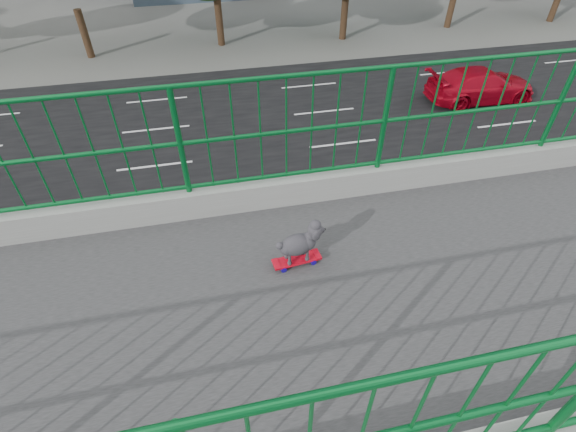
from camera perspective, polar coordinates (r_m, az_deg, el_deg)
The scene contains 6 objects.
road at distance 18.21m, azimuth -17.41°, elevation 6.40°, with size 18.00×90.00×0.02m, color black.
skateboard at distance 3.93m, azimuth 1.18°, elevation -5.93°, with size 0.18×0.46×0.06m.
poodle at distance 3.77m, azimuth 1.58°, elevation -3.58°, with size 0.22×0.46×0.38m.
car_0 at distance 15.54m, azimuth 29.07°, elevation -1.33°, with size 1.56×3.89×1.32m, color gray.
car_3 at distance 24.19m, azimuth 24.48°, elevation 15.73°, with size 2.23×5.48×1.59m, color #AF0719.
car_5 at distance 12.47m, azimuth 3.13°, elevation -5.86°, with size 1.63×4.66×1.54m, color gray.
Camera 1 is at (2.09, 2.26, 9.94)m, focal length 26.49 mm.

